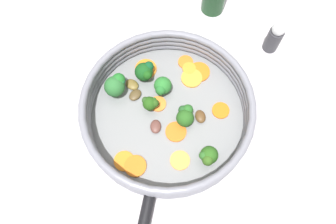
{
  "coord_description": "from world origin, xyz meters",
  "views": [
    {
      "loc": [
        -0.25,
        0.0,
        0.64
      ],
      "look_at": [
        0.0,
        0.0,
        0.03
      ],
      "focal_mm": 35.0,
      "sensor_mm": 36.0,
      "label": 1
    }
  ],
  "objects_px": {
    "broccoli_floret_4": "(116,85)",
    "mushroom_piece_1": "(133,85)",
    "carrot_slice_7": "(181,160)",
    "carrot_slice_10": "(221,110)",
    "carrot_slice_2": "(190,68)",
    "carrot_slice_3": "(125,161)",
    "salt_shaker": "(275,37)",
    "broccoli_floret_2": "(186,116)",
    "broccoli_floret_0": "(151,103)",
    "broccoli_floret_1": "(145,72)",
    "broccoli_floret_5": "(163,87)",
    "carrot_slice_4": "(186,62)",
    "carrot_slice_6": "(146,69)",
    "carrot_slice_8": "(177,132)",
    "skillet": "(168,116)",
    "carrot_slice_0": "(159,104)",
    "carrot_slice_1": "(136,166)",
    "carrot_slice_5": "(200,72)",
    "broccoli_floret_3": "(209,156)",
    "mushroom_piece_3": "(201,116)",
    "mushroom_piece_0": "(136,95)",
    "mushroom_piece_2": "(156,127)",
    "carrot_slice_9": "(192,78)"
  },
  "relations": [
    {
      "from": "carrot_slice_2",
      "to": "carrot_slice_3",
      "type": "bearing_deg",
      "value": 147.07
    },
    {
      "from": "carrot_slice_7",
      "to": "broccoli_floret_4",
      "type": "relative_size",
      "value": 0.77
    },
    {
      "from": "carrot_slice_6",
      "to": "broccoli_floret_2",
      "type": "relative_size",
      "value": 1.17
    },
    {
      "from": "carrot_slice_7",
      "to": "mushroom_piece_2",
      "type": "height_order",
      "value": "mushroom_piece_2"
    },
    {
      "from": "carrot_slice_6",
      "to": "carrot_slice_8",
      "type": "height_order",
      "value": "carrot_slice_6"
    },
    {
      "from": "carrot_slice_9",
      "to": "mushroom_piece_0",
      "type": "xyz_separation_m",
      "value": [
        -0.04,
        0.12,
        0.0
      ]
    },
    {
      "from": "carrot_slice_1",
      "to": "mushroom_piece_1",
      "type": "distance_m",
      "value": 0.18
    },
    {
      "from": "carrot_slice_5",
      "to": "broccoli_floret_3",
      "type": "height_order",
      "value": "broccoli_floret_3"
    },
    {
      "from": "carrot_slice_6",
      "to": "carrot_slice_8",
      "type": "relative_size",
      "value": 1.09
    },
    {
      "from": "broccoli_floret_0",
      "to": "salt_shaker",
      "type": "distance_m",
      "value": 0.31
    },
    {
      "from": "broccoli_floret_0",
      "to": "broccoli_floret_2",
      "type": "xyz_separation_m",
      "value": [
        -0.03,
        -0.07,
        -0.0
      ]
    },
    {
      "from": "broccoli_floret_4",
      "to": "broccoli_floret_2",
      "type": "bearing_deg",
      "value": -115.1
    },
    {
      "from": "carrot_slice_3",
      "to": "mushroom_piece_3",
      "type": "height_order",
      "value": "mushroom_piece_3"
    },
    {
      "from": "carrot_slice_3",
      "to": "broccoli_floret_2",
      "type": "xyz_separation_m",
      "value": [
        0.09,
        -0.12,
        0.02
      ]
    },
    {
      "from": "mushroom_piece_0",
      "to": "carrot_slice_7",
      "type": "bearing_deg",
      "value": -146.74
    },
    {
      "from": "broccoli_floret_2",
      "to": "salt_shaker",
      "type": "bearing_deg",
      "value": -47.64
    },
    {
      "from": "carrot_slice_5",
      "to": "mushroom_piece_0",
      "type": "relative_size",
      "value": 1.62
    },
    {
      "from": "skillet",
      "to": "carrot_slice_6",
      "type": "distance_m",
      "value": 0.12
    },
    {
      "from": "carrot_slice_2",
      "to": "broccoli_floret_1",
      "type": "relative_size",
      "value": 0.69
    },
    {
      "from": "broccoli_floret_3",
      "to": "mushroom_piece_3",
      "type": "relative_size",
      "value": 1.43
    },
    {
      "from": "mushroom_piece_0",
      "to": "mushroom_piece_1",
      "type": "xyz_separation_m",
      "value": [
        0.02,
        0.01,
        0.0
      ]
    },
    {
      "from": "carrot_slice_10",
      "to": "broccoli_floret_4",
      "type": "distance_m",
      "value": 0.22
    },
    {
      "from": "broccoli_floret_0",
      "to": "broccoli_floret_4",
      "type": "height_order",
      "value": "broccoli_floret_4"
    },
    {
      "from": "carrot_slice_4",
      "to": "broccoli_floret_5",
      "type": "distance_m",
      "value": 0.09
    },
    {
      "from": "carrot_slice_2",
      "to": "carrot_slice_10",
      "type": "distance_m",
      "value": 0.12
    },
    {
      "from": "salt_shaker",
      "to": "broccoli_floret_4",
      "type": "bearing_deg",
      "value": 108.83
    },
    {
      "from": "skillet",
      "to": "broccoli_floret_2",
      "type": "distance_m",
      "value": 0.05
    },
    {
      "from": "carrot_slice_2",
      "to": "carrot_slice_10",
      "type": "bearing_deg",
      "value": -147.71
    },
    {
      "from": "broccoli_floret_3",
      "to": "broccoli_floret_2",
      "type": "bearing_deg",
      "value": 27.14
    },
    {
      "from": "carrot_slice_2",
      "to": "salt_shaker",
      "type": "height_order",
      "value": "salt_shaker"
    },
    {
      "from": "skillet",
      "to": "broccoli_floret_0",
      "type": "relative_size",
      "value": 8.44
    },
    {
      "from": "broccoli_floret_4",
      "to": "mushroom_piece_1",
      "type": "distance_m",
      "value": 0.04
    },
    {
      "from": "mushroom_piece_0",
      "to": "mushroom_piece_2",
      "type": "xyz_separation_m",
      "value": [
        -0.07,
        -0.04,
        0.0
      ]
    },
    {
      "from": "carrot_slice_2",
      "to": "carrot_slice_6",
      "type": "height_order",
      "value": "same"
    },
    {
      "from": "carrot_slice_6",
      "to": "broccoli_floret_2",
      "type": "xyz_separation_m",
      "value": [
        -0.12,
        -0.08,
        0.02
      ]
    },
    {
      "from": "carrot_slice_8",
      "to": "broccoli_floret_3",
      "type": "relative_size",
      "value": 1.05
    },
    {
      "from": "carrot_slice_7",
      "to": "carrot_slice_10",
      "type": "bearing_deg",
      "value": -39.49
    },
    {
      "from": "mushroom_piece_1",
      "to": "salt_shaker",
      "type": "distance_m",
      "value": 0.33
    },
    {
      "from": "carrot_slice_1",
      "to": "broccoli_floret_2",
      "type": "xyz_separation_m",
      "value": [
        0.1,
        -0.1,
        0.02
      ]
    },
    {
      "from": "mushroom_piece_2",
      "to": "carrot_slice_3",
      "type": "bearing_deg",
      "value": 138.86
    },
    {
      "from": "carrot_slice_6",
      "to": "broccoli_floret_4",
      "type": "relative_size",
      "value": 0.91
    },
    {
      "from": "carrot_slice_6",
      "to": "broccoli_floret_2",
      "type": "bearing_deg",
      "value": -145.38
    },
    {
      "from": "mushroom_piece_2",
      "to": "carrot_slice_4",
      "type": "bearing_deg",
      "value": -23.13
    },
    {
      "from": "carrot_slice_8",
      "to": "carrot_slice_2",
      "type": "bearing_deg",
      "value": -11.97
    },
    {
      "from": "broccoli_floret_1",
      "to": "broccoli_floret_5",
      "type": "xyz_separation_m",
      "value": [
        -0.04,
        -0.04,
        0.0
      ]
    },
    {
      "from": "carrot_slice_0",
      "to": "carrot_slice_10",
      "type": "xyz_separation_m",
      "value": [
        -0.02,
        -0.13,
        -0.0
      ]
    },
    {
      "from": "carrot_slice_5",
      "to": "broccoli_floret_3",
      "type": "relative_size",
      "value": 1.15
    },
    {
      "from": "carrot_slice_1",
      "to": "carrot_slice_6",
      "type": "height_order",
      "value": "same"
    },
    {
      "from": "carrot_slice_3",
      "to": "mushroom_piece_0",
      "type": "bearing_deg",
      "value": -6.91
    },
    {
      "from": "carrot_slice_0",
      "to": "salt_shaker",
      "type": "relative_size",
      "value": 0.4
    }
  ]
}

